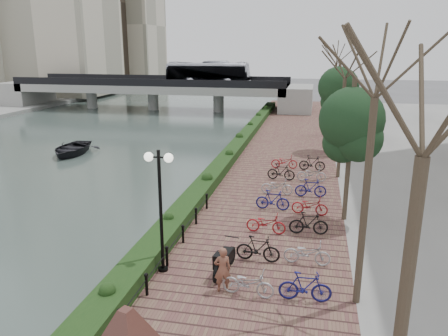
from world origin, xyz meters
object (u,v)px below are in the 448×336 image
(pedestrian, at_px, (222,269))
(boat, at_px, (71,148))
(lamppost, at_px, (160,185))
(motorcycle, at_px, (225,258))

(pedestrian, height_order, boat, pedestrian)
(lamppost, bearing_deg, pedestrian, -20.45)
(motorcycle, distance_m, boat, 23.04)
(lamppost, distance_m, motorcycle, 3.49)
(lamppost, bearing_deg, motorcycle, 7.48)
(motorcycle, relative_size, pedestrian, 1.14)
(motorcycle, xyz_separation_m, boat, (-15.86, 16.70, -0.53))
(motorcycle, height_order, pedestrian, pedestrian)
(lamppost, height_order, motorcycle, lamppost)
(motorcycle, height_order, boat, motorcycle)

